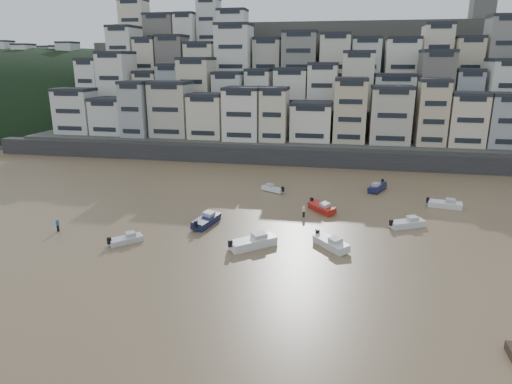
% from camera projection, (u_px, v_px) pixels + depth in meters
% --- Properties ---
extents(ground, '(400.00, 400.00, 0.00)m').
position_uv_depth(ground, '(89.00, 338.00, 36.32)').
color(ground, olive).
rests_on(ground, ground).
extents(sea_strip, '(340.00, 340.00, 0.00)m').
position_uv_depth(sea_strip, '(38.00, 111.00, 193.51)').
color(sea_strip, '#404B5B').
rests_on(sea_strip, ground).
extents(harbor_wall, '(140.00, 3.00, 3.50)m').
position_uv_depth(harbor_wall, '(300.00, 157.00, 95.13)').
color(harbor_wall, '#38383A').
rests_on(harbor_wall, ground).
extents(hillside, '(141.04, 66.00, 50.00)m').
position_uv_depth(hillside, '(333.00, 90.00, 128.58)').
color(hillside, '#4C4C47').
rests_on(hillside, ground).
extents(headland, '(216.00, 135.00, 53.33)m').
position_uv_depth(headland, '(55.00, 115.00, 181.27)').
color(headland, black).
rests_on(headland, ground).
extents(boat_d, '(5.44, 4.01, 1.43)m').
position_uv_depth(boat_d, '(407.00, 222.00, 60.16)').
color(boat_d, silver).
rests_on(boat_d, ground).
extents(boat_a, '(6.09, 5.75, 1.72)m').
position_uv_depth(boat_a, '(253.00, 240.00, 53.65)').
color(boat_a, white).
rests_on(boat_a, ground).
extents(boat_b, '(5.02, 5.43, 1.52)m').
position_uv_depth(boat_b, '(331.00, 242.00, 53.47)').
color(boat_b, silver).
rests_on(boat_b, ground).
extents(boat_i, '(3.80, 5.88, 1.53)m').
position_uv_depth(boat_i, '(377.00, 186.00, 76.86)').
color(boat_i, '#161A44').
rests_on(boat_i, ground).
extents(boat_j, '(3.99, 4.11, 1.18)m').
position_uv_depth(boat_j, '(126.00, 239.00, 54.90)').
color(boat_j, silver).
rests_on(boat_j, ground).
extents(boat_g, '(5.41, 2.50, 1.42)m').
position_uv_depth(boat_g, '(445.00, 203.00, 68.01)').
color(boat_g, white).
rests_on(boat_g, ground).
extents(boat_h, '(4.56, 3.38, 1.20)m').
position_uv_depth(boat_h, '(273.00, 188.00, 76.40)').
color(boat_h, silver).
rests_on(boat_h, ground).
extents(boat_e, '(4.82, 5.29, 1.48)m').
position_uv_depth(boat_e, '(322.00, 207.00, 66.24)').
color(boat_e, '#AC1D15').
rests_on(boat_e, ground).
extents(boat_c, '(3.03, 6.26, 1.64)m').
position_uv_depth(boat_c, '(206.00, 219.00, 60.89)').
color(boat_c, '#151B41').
rests_on(boat_c, ground).
extents(person_blue, '(0.44, 0.44, 1.74)m').
position_uv_depth(person_blue, '(58.00, 225.00, 58.69)').
color(person_blue, blue).
rests_on(person_blue, ground).
extents(person_pink, '(0.44, 0.44, 1.74)m').
position_uv_depth(person_pink, '(304.00, 211.00, 63.98)').
color(person_pink, beige).
rests_on(person_pink, ground).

